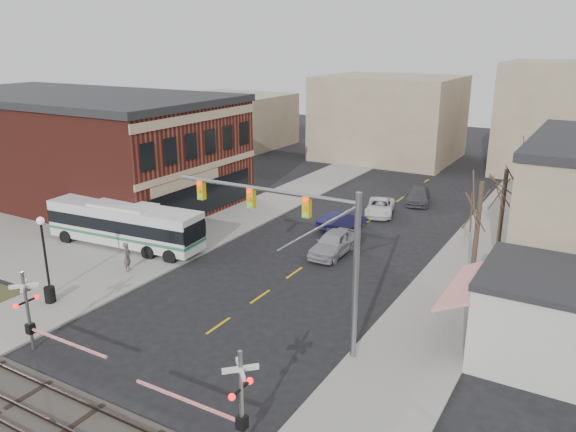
% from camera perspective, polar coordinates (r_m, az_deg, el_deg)
% --- Properties ---
extents(ground, '(160.00, 160.00, 0.00)m').
position_cam_1_polar(ground, '(28.51, -9.55, -12.61)').
color(ground, black).
rests_on(ground, ground).
extents(sidewalk_west, '(5.00, 60.00, 0.12)m').
position_cam_1_polar(sidewalk_west, '(48.55, -3.30, 0.53)').
color(sidewalk_west, gray).
rests_on(sidewalk_west, ground).
extents(sidewalk_east, '(5.00, 60.00, 0.12)m').
position_cam_1_polar(sidewalk_east, '(41.74, 19.11, -3.31)').
color(sidewalk_east, gray).
rests_on(sidewalk_east, ground).
extents(plaza_west, '(20.00, 10.00, 0.11)m').
position_cam_1_polar(plaza_west, '(47.12, -26.67, -1.90)').
color(plaza_west, gray).
rests_on(plaza_west, ground).
extents(brick_building, '(30.40, 15.40, 9.60)m').
position_cam_1_polar(brick_building, '(56.18, -20.92, 6.72)').
color(brick_building, '#5E231A').
rests_on(brick_building, ground).
extents(awning_shop, '(9.74, 6.20, 4.30)m').
position_cam_1_polar(awning_shop, '(28.37, 27.02, -9.64)').
color(awning_shop, beige).
rests_on(awning_shop, ground).
extents(tree_east_a, '(0.28, 0.28, 6.75)m').
position_cam_1_polar(tree_east_a, '(33.00, 18.55, -2.36)').
color(tree_east_a, '#382B21').
rests_on(tree_east_a, sidewalk_east).
extents(tree_east_b, '(0.28, 0.28, 6.30)m').
position_cam_1_polar(tree_east_b, '(38.67, 20.85, -0.10)').
color(tree_east_b, '#382B21').
rests_on(tree_east_b, sidewalk_east).
extents(tree_east_c, '(0.28, 0.28, 7.20)m').
position_cam_1_polar(tree_east_c, '(46.20, 22.89, 2.99)').
color(tree_east_c, '#382B21').
rests_on(tree_east_c, sidewalk_east).
extents(transit_bus, '(12.12, 3.65, 3.07)m').
position_cam_1_polar(transit_bus, '(41.30, -16.27, -0.78)').
color(transit_bus, silver).
rests_on(transit_bus, ground).
extents(traffic_signal_mast, '(9.84, 0.30, 8.00)m').
position_cam_1_polar(traffic_signal_mast, '(25.74, 1.47, -1.69)').
color(traffic_signal_mast, gray).
rests_on(traffic_signal_mast, ground).
extents(rr_crossing_west, '(5.60, 1.36, 4.00)m').
position_cam_1_polar(rr_crossing_west, '(29.06, -24.41, -9.05)').
color(rr_crossing_west, gray).
rests_on(rr_crossing_west, ground).
extents(rr_crossing_east, '(5.60, 1.36, 4.00)m').
position_cam_1_polar(rr_crossing_east, '(21.12, -5.75, -17.92)').
color(rr_crossing_east, gray).
rests_on(rr_crossing_east, ground).
extents(street_lamp, '(0.44, 0.44, 4.68)m').
position_cam_1_polar(street_lamp, '(34.39, -23.62, -2.26)').
color(street_lamp, black).
rests_on(street_lamp, sidewalk_west).
extents(trash_bin, '(0.60, 0.60, 0.90)m').
position_cam_1_polar(trash_bin, '(34.35, -23.03, -7.36)').
color(trash_bin, black).
rests_on(trash_bin, sidewalk_west).
extents(car_a, '(2.03, 4.94, 1.67)m').
position_cam_1_polar(car_a, '(38.73, 4.63, -2.74)').
color(car_a, '#99989D').
rests_on(car_a, ground).
extents(car_b, '(2.81, 4.54, 1.41)m').
position_cam_1_polar(car_b, '(43.95, 5.46, -0.47)').
color(car_b, '#19183D').
rests_on(car_b, ground).
extents(car_c, '(3.36, 5.14, 1.32)m').
position_cam_1_polar(car_c, '(48.14, 9.33, 0.91)').
color(car_c, silver).
rests_on(car_c, ground).
extents(car_d, '(3.14, 5.18, 1.40)m').
position_cam_1_polar(car_d, '(52.38, 13.07, 2.09)').
color(car_d, '#414146').
rests_on(car_d, ground).
extents(pedestrian_near, '(0.70, 0.82, 1.91)m').
position_cam_1_polar(pedestrian_near, '(36.97, -16.00, -4.00)').
color(pedestrian_near, '#574A46').
rests_on(pedestrian_near, sidewalk_west).
extents(pedestrian_far, '(0.91, 1.02, 1.72)m').
position_cam_1_polar(pedestrian_far, '(39.08, -13.92, -2.81)').
color(pedestrian_far, '#313956').
rests_on(pedestrian_far, sidewalk_west).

